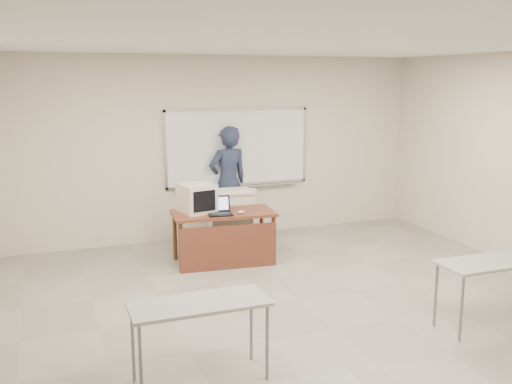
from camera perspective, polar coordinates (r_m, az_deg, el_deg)
name	(u,v)px	position (r m, az deg, el deg)	size (l,w,h in m)	color
floor	(334,330)	(6.28, 7.81, -13.50)	(7.00, 8.00, 0.01)	gray
whiteboard	(238,148)	(9.54, -1.83, 4.38)	(2.48, 0.10, 1.31)	white
student_desks	(415,319)	(4.97, 15.64, -12.15)	(4.40, 2.20, 0.73)	#ADACA6
instructor_desk	(226,228)	(8.11, -3.05, -3.57)	(1.44, 0.72, 0.75)	brown
podium	(230,220)	(8.88, -2.59, -2.77)	(0.67, 0.49, 0.93)	silver
crt_monitor	(196,198)	(8.14, -6.01, -0.62)	(0.45, 0.49, 0.42)	beige
laptop	(219,210)	(8.01, -3.72, -1.83)	(0.33, 0.31, 0.25)	black
mouse	(241,212)	(8.04, -1.51, -2.03)	(0.11, 0.07, 0.04)	silver
keyboard	(242,190)	(8.71, -1.43, 0.18)	(0.45, 0.15, 0.03)	beige
presenter	(228,182)	(9.47, -2.80, 0.98)	(0.68, 0.45, 1.87)	black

